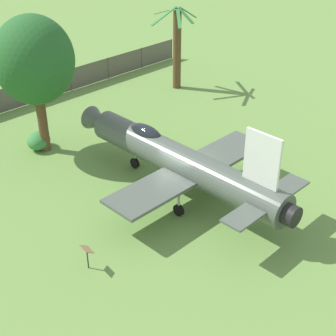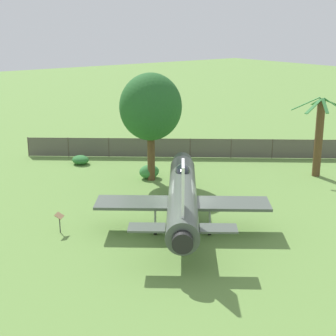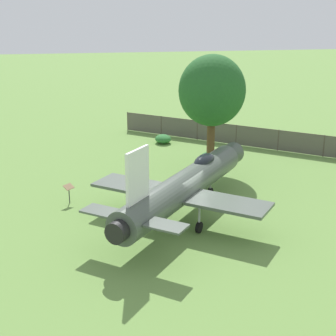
# 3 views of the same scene
# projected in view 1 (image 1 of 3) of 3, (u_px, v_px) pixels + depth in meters

# --- Properties ---
(ground_plane) EXTENTS (200.00, 200.00, 0.00)m
(ground_plane) POSITION_uv_depth(u_px,v_px,m) (182.00, 193.00, 26.44)
(ground_plane) COLOR #668E42
(display_jet) EXTENTS (10.77, 12.44, 5.14)m
(display_jet) POSITION_uv_depth(u_px,v_px,m) (177.00, 159.00, 25.69)
(display_jet) COLOR #4C564C
(display_jet) RESTS_ON ground_plane
(shade_tree) EXTENTS (4.64, 4.44, 8.04)m
(shade_tree) POSITION_uv_depth(u_px,v_px,m) (34.00, 61.00, 27.67)
(shade_tree) COLOR brown
(shade_tree) RESTS_ON ground_plane
(palm_tree) EXTENTS (4.74, 3.21, 6.14)m
(palm_tree) POSITION_uv_depth(u_px,v_px,m) (177.00, 48.00, 37.50)
(palm_tree) COLOR brown
(palm_tree) RESTS_ON ground_plane
(perimeter_fence) EXTENTS (22.50, 17.93, 1.73)m
(perimeter_fence) POSITION_uv_depth(u_px,v_px,m) (29.00, 92.00, 35.88)
(perimeter_fence) COLOR #4C4238
(perimeter_fence) RESTS_ON ground_plane
(shrub_by_tree) EXTENTS (1.58, 1.35, 1.04)m
(shrub_by_tree) POSITION_uv_depth(u_px,v_px,m) (39.00, 141.00, 30.37)
(shrub_by_tree) COLOR #387F3D
(shrub_by_tree) RESTS_ON ground_plane
(info_plaque) EXTENTS (0.71, 0.70, 1.14)m
(info_plaque) POSITION_uv_depth(u_px,v_px,m) (87.00, 252.00, 21.08)
(info_plaque) COLOR #333333
(info_plaque) RESTS_ON ground_plane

